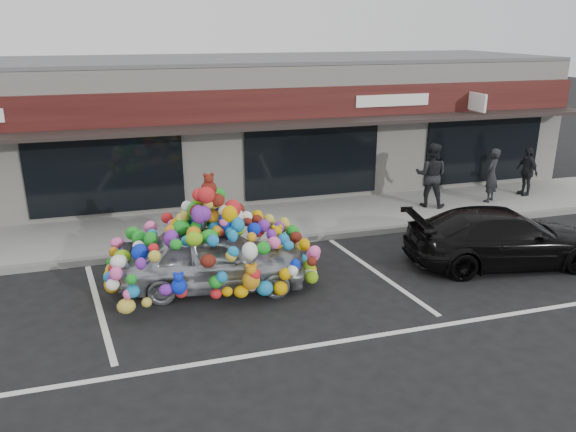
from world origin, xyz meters
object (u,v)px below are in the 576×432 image
object	(u,v)px
toy_car	(213,251)
pedestrian_c	(527,171)
black_sedan	(503,237)
pedestrian_a	(491,175)
pedestrian_b	(431,175)

from	to	relation	value
toy_car	pedestrian_c	size ratio (longest dim) A/B	2.86
black_sedan	pedestrian_c	size ratio (longest dim) A/B	2.94
pedestrian_a	pedestrian_c	distance (m)	1.56
toy_car	pedestrian_c	bearing A→B (deg)	-62.40
toy_car	pedestrian_b	xyz separation A→B (m)	(7.03, 3.39, 0.29)
toy_car	pedestrian_a	xyz separation A→B (m)	(9.05, 3.29, 0.16)
pedestrian_c	pedestrian_a	bearing A→B (deg)	-79.51
pedestrian_b	pedestrian_c	size ratio (longest dim) A/B	1.25
pedestrian_b	toy_car	bearing A→B (deg)	60.92
pedestrian_b	black_sedan	bearing A→B (deg)	119.62
pedestrian_c	black_sedan	bearing A→B (deg)	-43.98
black_sedan	pedestrian_c	world-z (taller)	pedestrian_c
toy_car	pedestrian_b	size ratio (longest dim) A/B	2.29
black_sedan	pedestrian_b	world-z (taller)	pedestrian_b
pedestrian_b	pedestrian_c	distance (m)	3.56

